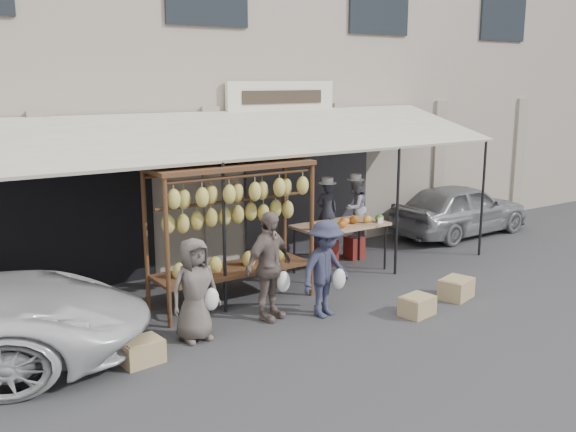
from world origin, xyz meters
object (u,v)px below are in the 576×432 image
(produce_table, at_px, (342,226))
(customer_right, at_px, (326,269))
(customer_left, at_px, (195,290))
(sedan, at_px, (460,209))
(vendor_left, at_px, (327,211))
(customer_mid, at_px, (269,266))
(crate_near_b, at_px, (456,288))
(vendor_right, at_px, (355,208))
(crate_far, at_px, (141,351))
(banana_rack, at_px, (233,207))
(crate_near_a, at_px, (417,306))

(produce_table, bearing_deg, customer_right, -134.74)
(customer_left, distance_m, sedan, 7.95)
(vendor_left, relative_size, customer_left, 0.79)
(vendor_left, distance_m, customer_mid, 3.04)
(vendor_left, relative_size, sedan, 0.32)
(vendor_left, relative_size, crate_near_b, 2.09)
(vendor_right, bearing_deg, crate_far, 7.08)
(crate_far, bearing_deg, vendor_left, 25.63)
(crate_near_b, bearing_deg, vendor_left, 102.08)
(produce_table, bearing_deg, sedan, 10.93)
(vendor_left, bearing_deg, vendor_right, -160.71)
(customer_right, bearing_deg, sedan, 10.33)
(banana_rack, distance_m, vendor_left, 2.77)
(customer_right, distance_m, crate_far, 2.96)
(vendor_right, height_order, customer_right, vendor_right)
(vendor_right, height_order, crate_far, vendor_right)
(crate_near_a, bearing_deg, customer_left, 162.22)
(vendor_left, distance_m, customer_left, 4.15)
(crate_near_b, bearing_deg, customer_mid, 163.13)
(customer_left, distance_m, crate_near_b, 4.37)
(vendor_left, xyz_separation_m, crate_near_a, (-0.50, -2.92, -0.90))
(vendor_right, relative_size, customer_mid, 0.72)
(crate_near_a, xyz_separation_m, sedan, (4.48, 3.16, 0.45))
(vendor_left, distance_m, crate_near_a, 3.09)
(sedan, bearing_deg, crate_near_b, 129.20)
(crate_far, distance_m, sedan, 8.90)
(customer_mid, distance_m, sedan, 6.73)
(produce_table, height_order, vendor_right, vendor_right)
(vendor_left, xyz_separation_m, customer_right, (-1.66, -2.16, -0.31))
(crate_far, bearing_deg, produce_table, 20.11)
(produce_table, distance_m, sedan, 4.12)
(vendor_right, relative_size, customer_left, 0.82)
(banana_rack, bearing_deg, vendor_right, 17.00)
(vendor_left, xyz_separation_m, crate_near_b, (0.58, -2.72, -0.88))
(produce_table, height_order, customer_right, customer_right)
(customer_mid, height_order, crate_near_a, customer_mid)
(customer_left, distance_m, customer_right, 2.03)
(customer_left, relative_size, crate_near_b, 2.64)
(produce_table, xyz_separation_m, crate_near_a, (-0.44, -2.38, -0.73))
(banana_rack, xyz_separation_m, vendor_right, (3.26, 1.00, -0.55))
(customer_mid, xyz_separation_m, customer_right, (0.77, -0.36, -0.08))
(produce_table, xyz_separation_m, sedan, (4.04, 0.78, -0.27))
(crate_far, bearing_deg, customer_left, 18.00)
(customer_right, xyz_separation_m, sedan, (5.64, 2.40, -0.13))
(vendor_right, bearing_deg, sedan, 167.68)
(customer_mid, bearing_deg, customer_left, 166.90)
(crate_near_b, bearing_deg, customer_left, 169.16)
(banana_rack, height_order, sedan, banana_rack)
(produce_table, height_order, vendor_left, vendor_left)
(banana_rack, height_order, crate_near_a, banana_rack)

